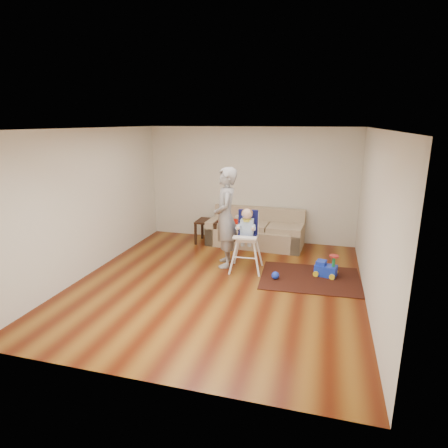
% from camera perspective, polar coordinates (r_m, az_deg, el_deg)
% --- Properties ---
extents(ground, '(5.50, 5.50, 0.00)m').
position_cam_1_polar(ground, '(6.81, -0.90, -9.01)').
color(ground, '#4D1807').
rests_on(ground, ground).
extents(room_envelope, '(5.04, 5.52, 2.72)m').
position_cam_1_polar(room_envelope, '(6.78, 0.28, 7.43)').
color(room_envelope, silver).
rests_on(room_envelope, ground).
extents(sofa, '(2.23, 1.02, 0.84)m').
position_cam_1_polar(sofa, '(8.73, 4.79, -0.58)').
color(sofa, tan).
rests_on(sofa, ground).
extents(side_table, '(0.55, 0.55, 0.55)m').
position_cam_1_polar(side_table, '(8.95, -2.36, -1.13)').
color(side_table, black).
rests_on(side_table, ground).
extents(area_rug, '(1.87, 1.44, 0.01)m').
position_cam_1_polar(area_rug, '(7.17, 13.00, -8.06)').
color(area_rug, black).
rests_on(area_rug, ground).
extents(ride_on_toy, '(0.44, 0.36, 0.43)m').
position_cam_1_polar(ride_on_toy, '(7.27, 15.31, -6.02)').
color(ride_on_toy, blue).
rests_on(ride_on_toy, area_rug).
extents(toy_ball, '(0.14, 0.14, 0.14)m').
position_cam_1_polar(toy_ball, '(6.98, 7.83, -7.76)').
color(toy_ball, blue).
rests_on(toy_ball, area_rug).
extents(high_chair, '(0.61, 0.61, 1.24)m').
position_cam_1_polar(high_chair, '(7.20, 3.47, -2.57)').
color(high_chair, white).
rests_on(high_chair, ground).
extents(adult, '(0.65, 0.82, 1.97)m').
position_cam_1_polar(adult, '(7.34, 0.24, 0.97)').
color(adult, '#959598').
rests_on(adult, ground).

